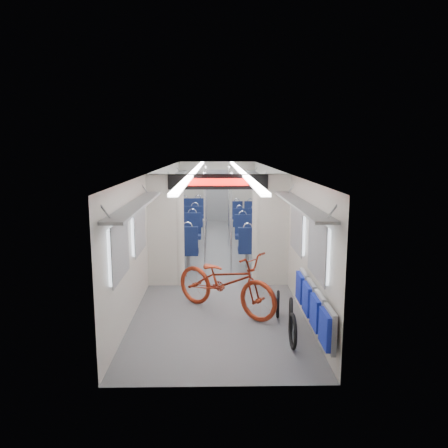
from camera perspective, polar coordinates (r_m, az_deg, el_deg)
name	(u,v)px	position (r m, az deg, el deg)	size (l,w,h in m)	color
carriage	(218,203)	(10.63, -0.82, 2.79)	(12.00, 12.02, 2.31)	#515456
bicycle	(226,282)	(7.59, 0.20, -7.53)	(0.72, 2.07, 1.09)	maroon
flip_bench	(313,306)	(6.52, 11.56, -10.40)	(0.12, 2.12, 0.53)	gray
bike_hoop_a	(293,333)	(6.45, 8.96, -13.85)	(0.52, 0.52, 0.05)	black
bike_hoop_b	(291,316)	(7.01, 8.72, -11.78)	(0.53, 0.53, 0.05)	black
bike_hoop_c	(278,305)	(7.51, 7.05, -10.52)	(0.47, 0.47, 0.05)	black
seat_bay_near_left	(181,237)	(11.20, -5.61, -1.73)	(0.95, 2.26, 1.16)	#0E173D
seat_bay_near_right	(254,237)	(11.27, 3.94, -1.76)	(0.91, 2.07, 1.10)	#0E173D
seat_bay_far_left	(190,216)	(14.78, -4.51, 1.11)	(0.94, 2.21, 1.14)	#0E173D
seat_bay_far_right	(245,217)	(14.68, 2.78, 0.91)	(0.88, 1.91, 1.05)	#0E173D
stanchion_near_left	(205,224)	(9.69, -2.53, -0.01)	(0.04, 0.04, 2.30)	silver
stanchion_near_right	(231,225)	(9.60, 0.94, -0.10)	(0.05, 0.05, 2.30)	silver
stanchion_far_left	(206,206)	(12.68, -2.36, 2.35)	(0.04, 0.04, 2.30)	silver
stanchion_far_right	(229,206)	(12.59, 0.63, 2.31)	(0.04, 0.04, 2.30)	silver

